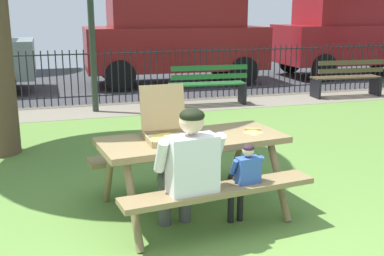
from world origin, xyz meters
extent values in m
cube|color=#5E873B|center=(0.00, 1.44, -0.01)|extent=(28.00, 10.87, 0.02)
cube|color=gray|center=(0.00, 6.17, 0.00)|extent=(28.00, 1.40, 0.01)
cube|color=#38383D|center=(0.00, 10.13, -0.01)|extent=(28.00, 6.52, 0.01)
cube|color=olive|center=(0.14, 1.00, 0.74)|extent=(1.88, 0.97, 0.06)
cube|color=olive|center=(0.21, 0.40, 0.44)|extent=(1.82, 0.49, 0.05)
cube|color=olive|center=(0.07, 1.59, 0.44)|extent=(1.82, 0.49, 0.05)
cylinder|color=olive|center=(-0.55, 0.50, 0.35)|extent=(0.12, 0.44, 0.74)
cylinder|color=olive|center=(-0.64, 1.32, 0.35)|extent=(0.12, 0.44, 0.74)
cylinder|color=olive|center=(0.92, 0.67, 0.35)|extent=(0.12, 0.44, 0.74)
cylinder|color=olive|center=(0.82, 1.50, 0.35)|extent=(0.12, 0.44, 0.74)
cube|color=tan|center=(-0.10, 0.96, 0.78)|extent=(0.45, 0.45, 0.01)
cube|color=silver|center=(-0.10, 0.96, 0.78)|extent=(0.42, 0.42, 0.00)
cube|color=tan|center=(-0.10, 0.74, 0.80)|extent=(0.44, 0.02, 0.04)
cube|color=tan|center=(-0.11, 1.18, 0.80)|extent=(0.44, 0.02, 0.04)
cube|color=tan|center=(-0.32, 0.96, 0.80)|extent=(0.02, 0.44, 0.04)
cube|color=tan|center=(0.11, 0.97, 0.80)|extent=(0.02, 0.44, 0.04)
cube|color=tan|center=(-0.11, 1.19, 1.04)|extent=(0.45, 0.11, 0.44)
cylinder|color=tan|center=(-0.10, 0.96, 0.79)|extent=(0.38, 0.38, 0.01)
cylinder|color=#E7C758|center=(-0.10, 0.96, 0.80)|extent=(0.35, 0.35, 0.00)
pyramid|color=#F3D05F|center=(0.78, 0.99, 0.78)|extent=(0.20, 0.22, 0.01)
cube|color=tan|center=(0.81, 1.08, 0.78)|extent=(0.16, 0.08, 0.02)
cylinder|color=#4A4A4A|center=(-0.20, 0.78, 0.22)|extent=(0.12, 0.12, 0.44)
cylinder|color=#4A4A4A|center=(-0.18, 0.57, 0.47)|extent=(0.20, 0.43, 0.15)
cylinder|color=#4A4A4A|center=(0.00, 0.80, 0.22)|extent=(0.12, 0.12, 0.44)
cylinder|color=#4A4A4A|center=(0.02, 0.59, 0.47)|extent=(0.20, 0.43, 0.15)
cube|color=silver|center=(-0.05, 0.37, 0.70)|extent=(0.44, 0.27, 0.52)
cylinder|color=silver|center=(-0.32, 0.39, 0.80)|extent=(0.11, 0.22, 0.31)
cylinder|color=silver|center=(0.20, 0.45, 0.80)|extent=(0.11, 0.22, 0.31)
sphere|color=beige|center=(-0.06, 0.39, 1.08)|extent=(0.21, 0.21, 0.21)
ellipsoid|color=black|center=(-0.06, 0.38, 1.13)|extent=(0.21, 0.20, 0.12)
cylinder|color=black|center=(0.41, 0.64, 0.22)|extent=(0.06, 0.06, 0.44)
cylinder|color=black|center=(0.42, 0.53, 0.46)|extent=(0.10, 0.22, 0.08)
cylinder|color=black|center=(0.51, 0.65, 0.22)|extent=(0.06, 0.06, 0.44)
cylinder|color=black|center=(0.52, 0.55, 0.46)|extent=(0.10, 0.22, 0.08)
cube|color=#3359B2|center=(0.48, 0.43, 0.57)|extent=(0.23, 0.14, 0.26)
cylinder|color=#3359B2|center=(0.35, 0.44, 0.63)|extent=(0.06, 0.11, 0.16)
cylinder|color=#3359B2|center=(0.61, 0.48, 0.63)|extent=(0.06, 0.11, 0.16)
sphere|color=beige|center=(0.48, 0.44, 0.77)|extent=(0.11, 0.11, 0.11)
ellipsoid|color=#2C1A25|center=(0.48, 0.44, 0.79)|extent=(0.11, 0.10, 0.06)
cylinder|color=black|center=(0.00, 6.87, 1.06)|extent=(20.43, 0.03, 0.03)
cylinder|color=black|center=(0.00, 6.87, 0.17)|extent=(20.43, 0.03, 0.03)
cylinder|color=black|center=(-1.97, 6.87, 0.57)|extent=(0.02, 0.02, 1.15)
cylinder|color=black|center=(-1.83, 6.87, 0.57)|extent=(0.02, 0.02, 1.15)
cylinder|color=black|center=(-1.69, 6.87, 0.57)|extent=(0.02, 0.02, 1.15)
cylinder|color=black|center=(-1.55, 6.87, 0.57)|extent=(0.02, 0.02, 1.15)
cylinder|color=black|center=(-1.41, 6.87, 0.57)|extent=(0.02, 0.02, 1.15)
cylinder|color=black|center=(-1.27, 6.87, 0.57)|extent=(0.02, 0.02, 1.15)
cylinder|color=black|center=(-1.13, 6.87, 0.57)|extent=(0.02, 0.02, 1.15)
cylinder|color=black|center=(-0.99, 6.87, 0.57)|extent=(0.02, 0.02, 1.15)
cylinder|color=black|center=(-0.85, 6.87, 0.57)|extent=(0.02, 0.02, 1.15)
cylinder|color=black|center=(-0.70, 6.87, 0.57)|extent=(0.02, 0.02, 1.15)
cylinder|color=black|center=(-0.56, 6.87, 0.57)|extent=(0.02, 0.02, 1.15)
cylinder|color=black|center=(-0.42, 6.87, 0.57)|extent=(0.02, 0.02, 1.15)
cylinder|color=black|center=(-0.28, 6.87, 0.57)|extent=(0.02, 0.02, 1.15)
cylinder|color=black|center=(-0.14, 6.87, 0.57)|extent=(0.02, 0.02, 1.15)
cylinder|color=black|center=(0.00, 6.87, 0.57)|extent=(0.02, 0.02, 1.15)
cylinder|color=black|center=(0.14, 6.87, 0.57)|extent=(0.02, 0.02, 1.15)
cylinder|color=black|center=(0.28, 6.87, 0.57)|extent=(0.02, 0.02, 1.15)
cylinder|color=black|center=(0.42, 6.87, 0.57)|extent=(0.02, 0.02, 1.15)
cylinder|color=black|center=(0.56, 6.87, 0.57)|extent=(0.02, 0.02, 1.15)
cylinder|color=black|center=(0.70, 6.87, 0.57)|extent=(0.02, 0.02, 1.15)
cylinder|color=black|center=(0.85, 6.87, 0.57)|extent=(0.02, 0.02, 1.15)
cylinder|color=black|center=(0.99, 6.87, 0.57)|extent=(0.02, 0.02, 1.15)
cylinder|color=black|center=(1.13, 6.87, 0.57)|extent=(0.02, 0.02, 1.15)
cylinder|color=black|center=(1.27, 6.87, 0.57)|extent=(0.02, 0.02, 1.15)
cylinder|color=black|center=(1.41, 6.87, 0.57)|extent=(0.02, 0.02, 1.15)
cylinder|color=black|center=(1.55, 6.87, 0.57)|extent=(0.02, 0.02, 1.15)
cylinder|color=black|center=(1.69, 6.87, 0.57)|extent=(0.02, 0.02, 1.15)
cylinder|color=black|center=(1.83, 6.87, 0.57)|extent=(0.02, 0.02, 1.15)
cylinder|color=black|center=(1.97, 6.87, 0.57)|extent=(0.02, 0.02, 1.15)
cylinder|color=black|center=(2.11, 6.87, 0.57)|extent=(0.02, 0.02, 1.15)
cylinder|color=black|center=(2.25, 6.87, 0.57)|extent=(0.02, 0.02, 1.15)
cylinder|color=black|center=(2.39, 6.87, 0.57)|extent=(0.02, 0.02, 1.15)
cylinder|color=black|center=(2.54, 6.87, 0.57)|extent=(0.02, 0.02, 1.15)
cylinder|color=black|center=(2.68, 6.87, 0.57)|extent=(0.02, 0.02, 1.15)
cylinder|color=black|center=(2.82, 6.87, 0.57)|extent=(0.02, 0.02, 1.15)
cylinder|color=black|center=(2.96, 6.87, 0.57)|extent=(0.02, 0.02, 1.15)
cylinder|color=black|center=(3.10, 6.87, 0.57)|extent=(0.02, 0.02, 1.15)
cylinder|color=black|center=(3.24, 6.87, 0.57)|extent=(0.02, 0.02, 1.15)
cylinder|color=black|center=(3.38, 6.87, 0.57)|extent=(0.02, 0.02, 1.15)
cylinder|color=black|center=(3.52, 6.87, 0.57)|extent=(0.02, 0.02, 1.15)
cylinder|color=black|center=(3.66, 6.87, 0.57)|extent=(0.02, 0.02, 1.15)
cylinder|color=black|center=(3.80, 6.87, 0.57)|extent=(0.02, 0.02, 1.15)
cylinder|color=black|center=(3.94, 6.87, 0.57)|extent=(0.02, 0.02, 1.15)
cylinder|color=black|center=(4.09, 6.87, 0.57)|extent=(0.02, 0.02, 1.15)
cylinder|color=black|center=(4.23, 6.87, 0.57)|extent=(0.02, 0.02, 1.15)
cylinder|color=black|center=(4.37, 6.87, 0.57)|extent=(0.02, 0.02, 1.15)
cylinder|color=black|center=(4.51, 6.87, 0.57)|extent=(0.02, 0.02, 1.15)
cylinder|color=black|center=(4.65, 6.87, 0.57)|extent=(0.02, 0.02, 1.15)
cylinder|color=black|center=(4.79, 6.87, 0.57)|extent=(0.02, 0.02, 1.15)
cylinder|color=black|center=(4.93, 6.87, 0.57)|extent=(0.02, 0.02, 1.15)
cylinder|color=black|center=(5.07, 6.87, 0.57)|extent=(0.02, 0.02, 1.15)
cylinder|color=black|center=(5.21, 6.87, 0.57)|extent=(0.02, 0.02, 1.15)
cylinder|color=black|center=(5.35, 6.87, 0.57)|extent=(0.02, 0.02, 1.15)
cylinder|color=black|center=(5.49, 6.87, 0.57)|extent=(0.02, 0.02, 1.15)
cylinder|color=black|center=(5.64, 6.87, 0.57)|extent=(0.02, 0.02, 1.15)
cylinder|color=black|center=(5.78, 6.87, 0.57)|extent=(0.02, 0.02, 1.15)
cylinder|color=black|center=(5.92, 6.87, 0.57)|extent=(0.02, 0.02, 1.15)
cylinder|color=black|center=(6.06, 6.87, 0.57)|extent=(0.02, 0.02, 1.15)
cylinder|color=black|center=(6.20, 6.87, 0.57)|extent=(0.02, 0.02, 1.15)
cylinder|color=black|center=(6.34, 6.87, 0.57)|extent=(0.02, 0.02, 1.15)
cylinder|color=black|center=(6.48, 6.87, 0.57)|extent=(0.02, 0.02, 1.15)
cylinder|color=black|center=(6.62, 6.87, 0.57)|extent=(0.02, 0.02, 1.15)
cylinder|color=black|center=(6.76, 6.87, 0.57)|extent=(0.02, 0.02, 1.15)
cylinder|color=black|center=(6.90, 6.87, 0.57)|extent=(0.02, 0.02, 1.15)
cube|color=#256630|center=(2.03, 6.24, 0.44)|extent=(1.60, 0.21, 0.04)
cube|color=#256630|center=(2.02, 6.10, 0.44)|extent=(1.60, 0.21, 0.04)
cube|color=#256630|center=(2.01, 5.96, 0.44)|extent=(1.60, 0.21, 0.04)
cube|color=#256630|center=(2.01, 5.90, 0.62)|extent=(1.60, 0.16, 0.11)
cube|color=#256630|center=(2.01, 5.90, 0.80)|extent=(1.60, 0.16, 0.11)
cube|color=black|center=(2.77, 6.00, 0.22)|extent=(0.08, 0.44, 0.44)
cube|color=black|center=(1.26, 6.10, 0.22)|extent=(0.08, 0.44, 0.44)
cube|color=brown|center=(5.38, 6.24, 0.44)|extent=(1.60, 0.21, 0.04)
cube|color=brown|center=(5.37, 6.10, 0.44)|extent=(1.60, 0.21, 0.04)
cube|color=brown|center=(5.36, 5.96, 0.44)|extent=(1.60, 0.21, 0.04)
cube|color=brown|center=(5.35, 5.90, 0.62)|extent=(1.60, 0.17, 0.11)
cube|color=brown|center=(5.35, 5.90, 0.80)|extent=(1.60, 0.17, 0.11)
cube|color=black|center=(6.12, 6.00, 0.22)|extent=(0.08, 0.44, 0.44)
cube|color=black|center=(4.61, 6.11, 0.22)|extent=(0.08, 0.44, 0.44)
cylinder|color=#2D382D|center=(-0.30, 6.09, 2.03)|extent=(0.12, 0.12, 4.06)
cylinder|color=black|center=(-2.18, 8.21, 0.32)|extent=(0.64, 0.11, 0.64)
cylinder|color=black|center=(-2.17, 10.05, 0.32)|extent=(0.64, 0.11, 0.64)
cube|color=maroon|center=(2.14, 9.13, 0.95)|extent=(4.75, 2.09, 1.10)
cube|color=maroon|center=(2.14, 9.13, 1.98)|extent=(3.45, 1.82, 0.96)
cube|color=#262D38|center=(3.25, 9.10, 1.98)|extent=(0.09, 1.67, 0.82)
cylinder|color=black|center=(3.71, 8.11, 0.38)|extent=(0.76, 0.13, 0.76)
cylinder|color=black|center=(3.77, 10.06, 0.38)|extent=(0.76, 0.13, 0.76)
cylinder|color=black|center=(0.52, 8.20, 0.38)|extent=(0.76, 0.13, 0.76)
cylinder|color=black|center=(0.57, 10.16, 0.38)|extent=(0.76, 0.13, 0.76)
cube|color=maroon|center=(7.72, 9.13, 0.95)|extent=(4.72, 2.00, 1.10)
cube|color=maroon|center=(7.72, 9.13, 1.98)|extent=(3.42, 1.76, 0.96)
cylinder|color=black|center=(9.32, 10.10, 0.38)|extent=(0.76, 0.12, 0.76)
cylinder|color=black|center=(6.11, 8.17, 0.38)|extent=(0.76, 0.12, 0.76)
cylinder|color=black|center=(6.13, 10.13, 0.38)|extent=(0.76, 0.12, 0.76)
cylinder|color=brown|center=(3.25, 14.02, 1.53)|extent=(0.31, 0.31, 3.06)
cylinder|color=brown|center=(9.49, 14.02, 1.71)|extent=(0.34, 0.34, 3.42)
camera|label=1|loc=(-1.17, -3.26, 1.99)|focal=44.64mm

